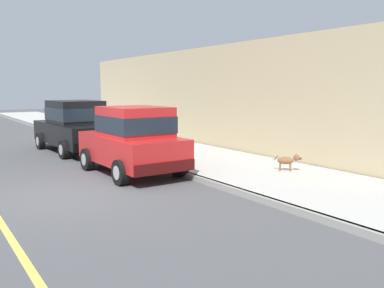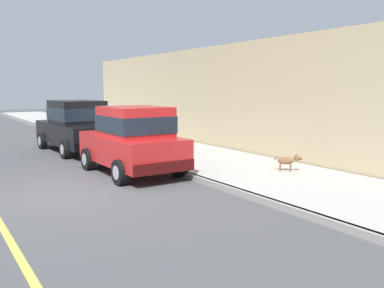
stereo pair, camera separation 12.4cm
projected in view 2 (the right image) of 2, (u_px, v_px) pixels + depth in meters
ground_plane at (67, 194)px, 9.33m from camera, size 80.00×80.00×0.00m
curb at (187, 175)px, 11.05m from camera, size 0.16×64.00×0.14m
sidewalk at (239, 168)px, 12.02m from camera, size 3.60×64.00×0.14m
car_red_hatchback at (133, 139)px, 11.41m from camera, size 1.99×3.82×1.88m
car_black_sedan at (77, 126)px, 15.48m from camera, size 2.15×4.66×1.92m
dog_brown at (288, 161)px, 11.19m from camera, size 0.56×0.58×0.49m
building_facade at (196, 97)px, 17.44m from camera, size 0.50×20.00×3.98m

